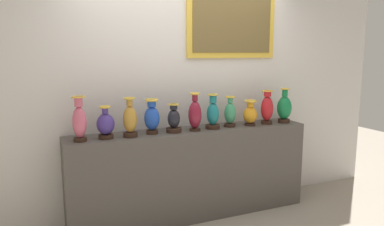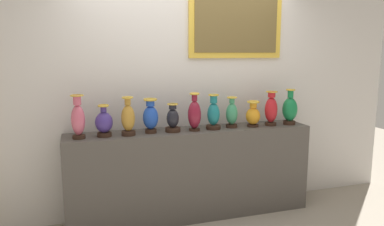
# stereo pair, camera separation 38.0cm
# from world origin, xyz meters

# --- Properties ---
(ground_plane) EXTENTS (11.31, 11.31, 0.00)m
(ground_plane) POSITION_xyz_m (0.00, 0.00, 0.00)
(ground_plane) COLOR gray
(display_shelf) EXTENTS (2.63, 0.42, 0.97)m
(display_shelf) POSITION_xyz_m (0.00, 0.00, 0.48)
(display_shelf) COLOR #4C4742
(display_shelf) RESTS_ON ground_plane
(back_wall) EXTENTS (5.31, 0.14, 3.10)m
(back_wall) POSITION_xyz_m (0.01, 0.27, 1.56)
(back_wall) COLOR silver
(back_wall) RESTS_ON ground_plane
(vase_rose) EXTENTS (0.13, 0.13, 0.42)m
(vase_rose) POSITION_xyz_m (-1.15, -0.06, 1.15)
(vase_rose) COLOR #382319
(vase_rose) RESTS_ON display_shelf
(vase_indigo) EXTENTS (0.17, 0.17, 0.31)m
(vase_indigo) POSITION_xyz_m (-0.91, -0.04, 1.10)
(vase_indigo) COLOR #382319
(vase_indigo) RESTS_ON display_shelf
(vase_ochre) EXTENTS (0.14, 0.14, 0.38)m
(vase_ochre) POSITION_xyz_m (-0.68, -0.06, 1.13)
(vase_ochre) COLOR #382319
(vase_ochre) RESTS_ON display_shelf
(vase_sapphire) EXTENTS (0.15, 0.15, 0.36)m
(vase_sapphire) POSITION_xyz_m (-0.45, -0.02, 1.14)
(vase_sapphire) COLOR #382319
(vase_sapphire) RESTS_ON display_shelf
(vase_onyx) EXTENTS (0.16, 0.16, 0.30)m
(vase_onyx) POSITION_xyz_m (-0.22, -0.03, 1.09)
(vase_onyx) COLOR #382319
(vase_onyx) RESTS_ON display_shelf
(vase_burgundy) EXTENTS (0.14, 0.14, 0.40)m
(vase_burgundy) POSITION_xyz_m (0.01, -0.05, 1.14)
(vase_burgundy) COLOR #382319
(vase_burgundy) RESTS_ON display_shelf
(vase_teal) EXTENTS (0.16, 0.16, 0.37)m
(vase_teal) POSITION_xyz_m (0.23, -0.03, 1.12)
(vase_teal) COLOR #382319
(vase_teal) RESTS_ON display_shelf
(vase_jade) EXTENTS (0.13, 0.13, 0.34)m
(vase_jade) POSITION_xyz_m (0.45, -0.02, 1.12)
(vase_jade) COLOR #382319
(vase_jade) RESTS_ON display_shelf
(vase_amber) EXTENTS (0.16, 0.16, 0.29)m
(vase_amber) POSITION_xyz_m (0.69, -0.05, 1.10)
(vase_amber) COLOR #382319
(vase_amber) RESTS_ON display_shelf
(vase_crimson) EXTENTS (0.14, 0.14, 0.39)m
(vase_crimson) POSITION_xyz_m (0.91, -0.05, 1.15)
(vase_crimson) COLOR #382319
(vase_crimson) RESTS_ON display_shelf
(vase_emerald) EXTENTS (0.17, 0.17, 0.40)m
(vase_emerald) POSITION_xyz_m (1.14, -0.06, 1.14)
(vase_emerald) COLOR #382319
(vase_emerald) RESTS_ON display_shelf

